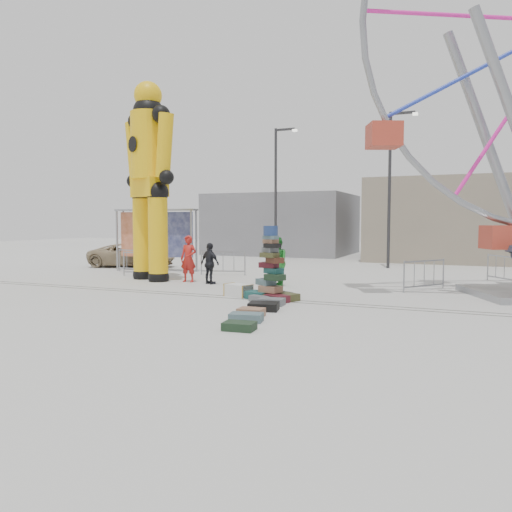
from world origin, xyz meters
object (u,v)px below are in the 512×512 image
at_px(lamp_post_right, 391,181).
at_px(barricade_wheel_front, 424,275).
at_px(lamp_post_left, 277,187).
at_px(parked_suv, 132,255).
at_px(banner_scaffold, 156,225).
at_px(barricade_wheel_back, 504,269).
at_px(suitcase_tower, 271,279).
at_px(steamer_trunk, 238,290).
at_px(pedestrian_black, 210,264).
at_px(barricade_dummy_c, 223,263).
at_px(pedestrian_red, 188,259).
at_px(barricade_dummy_b, 146,264).
at_px(crash_test_dummy, 149,173).
at_px(barricade_dummy_a, 134,261).
at_px(pedestrian_green, 277,262).

bearing_deg(lamp_post_right, barricade_wheel_front, -74.57).
relative_size(lamp_post_left, parked_suv, 1.77).
bearing_deg(banner_scaffold, barricade_wheel_back, -1.09).
distance_m(suitcase_tower, steamer_trunk, 1.31).
xyz_separation_m(lamp_post_right, barricade_wheel_front, (2.27, -8.23, -3.93)).
bearing_deg(pedestrian_black, banner_scaffold, -17.36).
height_order(barricade_dummy_c, pedestrian_red, pedestrian_red).
xyz_separation_m(suitcase_tower, barricade_dummy_b, (-7.52, 4.08, -0.09)).
bearing_deg(crash_test_dummy, pedestrian_black, 19.74).
xyz_separation_m(steamer_trunk, barricade_wheel_front, (5.44, 3.74, 0.35)).
bearing_deg(crash_test_dummy, suitcase_tower, 0.11).
xyz_separation_m(barricade_dummy_c, parked_suv, (-6.26, 1.73, 0.08)).
height_order(steamer_trunk, barricade_dummy_c, barricade_dummy_c).
distance_m(lamp_post_left, barricade_wheel_back, 14.32).
relative_size(banner_scaffold, steamer_trunk, 4.91).
xyz_separation_m(crash_test_dummy, barricade_dummy_c, (1.92, 2.87, -3.84)).
height_order(suitcase_tower, barricade_wheel_back, suitcase_tower).
distance_m(suitcase_tower, barricade_dummy_a, 10.41).
bearing_deg(parked_suv, pedestrian_black, -133.40).
height_order(barricade_wheel_front, parked_suv, parked_suv).
xyz_separation_m(lamp_post_left, barricade_wheel_back, (12.02, -6.71, -3.93)).
bearing_deg(pedestrian_red, parked_suv, 141.04).
relative_size(barricade_dummy_a, barricade_wheel_back, 1.00).
xyz_separation_m(crash_test_dummy, pedestrian_green, (5.53, 0.15, -3.47)).
xyz_separation_m(barricade_wheel_front, pedestrian_red, (-8.92, -0.96, 0.39)).
relative_size(lamp_post_left, pedestrian_green, 4.32).
distance_m(barricade_dummy_b, barricade_dummy_c, 3.44).
relative_size(banner_scaffold, barricade_dummy_b, 2.11).
bearing_deg(barricade_dummy_b, steamer_trunk, -47.62).
relative_size(barricade_dummy_a, barricade_dummy_c, 1.00).
distance_m(barricade_dummy_c, pedestrian_black, 3.28).
bearing_deg(parked_suv, barricade_dummy_a, -150.99).
bearing_deg(suitcase_tower, barricade_wheel_front, 66.86).
bearing_deg(barricade_dummy_c, pedestrian_green, -53.53).
xyz_separation_m(barricade_dummy_a, barricade_wheel_front, (13.21, -1.31, 0.00)).
bearing_deg(pedestrian_black, barricade_wheel_back, -137.18).
bearing_deg(barricade_dummy_c, pedestrian_black, -88.95).
distance_m(suitcase_tower, parked_suv, 13.20).
bearing_deg(pedestrian_green, steamer_trunk, -39.90).
distance_m(steamer_trunk, barricade_wheel_back, 10.95).
height_order(lamp_post_right, lamp_post_left, same).
distance_m(barricade_wheel_front, parked_suv, 15.47).
bearing_deg(suitcase_tower, pedestrian_red, 171.36).
relative_size(lamp_post_left, steamer_trunk, 9.30).
bearing_deg(steamer_trunk, barricade_dummy_c, 139.54).
xyz_separation_m(lamp_post_left, steamer_trunk, (3.83, -13.97, -4.28)).
bearing_deg(pedestrian_green, pedestrian_black, -116.06).
relative_size(barricade_dummy_c, parked_suv, 0.44).
bearing_deg(crash_test_dummy, barricade_dummy_a, 161.98).
bearing_deg(pedestrian_green, barricade_dummy_c, -161.78).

